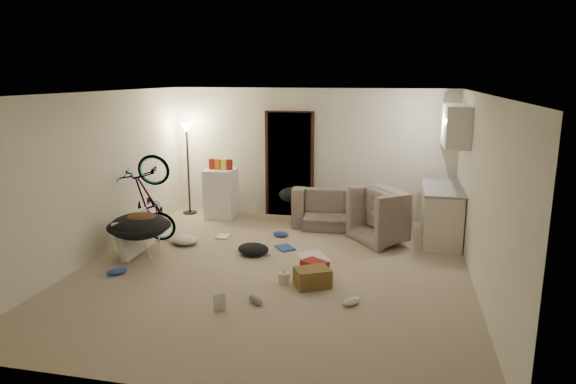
% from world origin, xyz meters
% --- Properties ---
extents(floor, '(5.50, 6.00, 0.02)m').
position_xyz_m(floor, '(0.00, 0.00, -0.01)').
color(floor, tan).
rests_on(floor, ground).
extents(ceiling, '(5.50, 6.00, 0.02)m').
position_xyz_m(ceiling, '(0.00, 0.00, 2.51)').
color(ceiling, white).
rests_on(ceiling, wall_back).
extents(wall_back, '(5.50, 0.02, 2.50)m').
position_xyz_m(wall_back, '(0.00, 3.01, 1.25)').
color(wall_back, silver).
rests_on(wall_back, floor).
extents(wall_front, '(5.50, 0.02, 2.50)m').
position_xyz_m(wall_front, '(0.00, -3.01, 1.25)').
color(wall_front, silver).
rests_on(wall_front, floor).
extents(wall_left, '(0.02, 6.00, 2.50)m').
position_xyz_m(wall_left, '(-2.76, 0.00, 1.25)').
color(wall_left, silver).
rests_on(wall_left, floor).
extents(wall_right, '(0.02, 6.00, 2.50)m').
position_xyz_m(wall_right, '(2.76, 0.00, 1.25)').
color(wall_right, silver).
rests_on(wall_right, floor).
extents(doorway, '(0.85, 0.10, 2.04)m').
position_xyz_m(doorway, '(-0.40, 2.97, 1.02)').
color(doorway, black).
rests_on(doorway, floor).
extents(door_trim, '(0.97, 0.04, 2.10)m').
position_xyz_m(door_trim, '(-0.40, 2.94, 1.02)').
color(door_trim, '#311911').
rests_on(door_trim, floor).
extents(floor_lamp, '(0.28, 0.28, 1.81)m').
position_xyz_m(floor_lamp, '(-2.40, 2.65, 1.31)').
color(floor_lamp, black).
rests_on(floor_lamp, floor).
extents(kitchen_counter, '(0.60, 1.50, 0.88)m').
position_xyz_m(kitchen_counter, '(2.43, 2.00, 0.44)').
color(kitchen_counter, beige).
rests_on(kitchen_counter, floor).
extents(counter_top, '(0.64, 1.54, 0.04)m').
position_xyz_m(counter_top, '(2.43, 2.00, 0.90)').
color(counter_top, gray).
rests_on(counter_top, kitchen_counter).
extents(kitchen_uppers, '(0.38, 1.40, 0.65)m').
position_xyz_m(kitchen_uppers, '(2.56, 2.00, 1.95)').
color(kitchen_uppers, beige).
rests_on(kitchen_uppers, wall_right).
extents(sofa, '(1.90, 0.84, 0.54)m').
position_xyz_m(sofa, '(0.74, 2.45, 0.27)').
color(sofa, '#353C35').
rests_on(sofa, floor).
extents(armchair, '(1.32, 1.35, 0.66)m').
position_xyz_m(armchair, '(1.67, 1.81, 0.33)').
color(armchair, '#353C35').
rests_on(armchair, floor).
extents(bicycle, '(1.61, 0.89, 0.88)m').
position_xyz_m(bicycle, '(-2.30, 0.79, 0.40)').
color(bicycle, black).
rests_on(bicycle, floor).
extents(book_asset, '(0.26, 0.27, 0.02)m').
position_xyz_m(book_asset, '(-0.36, -1.46, 0.01)').
color(book_asset, maroon).
rests_on(book_asset, floor).
extents(mini_fridge, '(0.58, 0.58, 0.95)m').
position_xyz_m(mini_fridge, '(-1.69, 2.55, 0.47)').
color(mini_fridge, white).
rests_on(mini_fridge, floor).
extents(snack_box_0, '(0.11, 0.08, 0.30)m').
position_xyz_m(snack_box_0, '(-1.86, 2.55, 1.00)').
color(snack_box_0, maroon).
rests_on(snack_box_0, mini_fridge).
extents(snack_box_1, '(0.12, 0.10, 0.30)m').
position_xyz_m(snack_box_1, '(-1.74, 2.55, 1.00)').
color(snack_box_1, '#B86017').
rests_on(snack_box_1, mini_fridge).
extents(snack_box_2, '(0.11, 0.08, 0.30)m').
position_xyz_m(snack_box_2, '(-1.62, 2.55, 1.00)').
color(snack_box_2, yellow).
rests_on(snack_box_2, mini_fridge).
extents(snack_box_3, '(0.11, 0.09, 0.30)m').
position_xyz_m(snack_box_3, '(-1.50, 2.55, 1.00)').
color(snack_box_3, maroon).
rests_on(snack_box_3, mini_fridge).
extents(saucer_chair, '(0.96, 0.96, 0.68)m').
position_xyz_m(saucer_chair, '(-2.12, 0.09, 0.40)').
color(saucer_chair, silver).
rests_on(saucer_chair, floor).
extents(hoodie, '(0.61, 0.57, 0.22)m').
position_xyz_m(hoodie, '(-2.07, 0.06, 0.60)').
color(hoodie, '#4B3019').
rests_on(hoodie, saucer_chair).
extents(sofa_drape, '(0.60, 0.51, 0.28)m').
position_xyz_m(sofa_drape, '(-0.21, 2.45, 0.54)').
color(sofa_drape, black).
rests_on(sofa_drape, sofa).
extents(tv_box, '(0.26, 0.94, 0.62)m').
position_xyz_m(tv_box, '(-2.30, 0.25, 0.31)').
color(tv_box, silver).
rests_on(tv_box, floor).
extents(drink_case_a, '(0.54, 0.50, 0.25)m').
position_xyz_m(drink_case_a, '(0.66, -0.47, 0.13)').
color(drink_case_a, brown).
rests_on(drink_case_a, floor).
extents(drink_case_b, '(0.42, 0.40, 0.20)m').
position_xyz_m(drink_case_b, '(0.61, -0.04, 0.10)').
color(drink_case_b, maroon).
rests_on(drink_case_b, floor).
extents(juicer, '(0.15, 0.15, 0.21)m').
position_xyz_m(juicer, '(0.26, -0.44, 0.09)').
color(juicer, beige).
rests_on(juicer, floor).
extents(newspaper, '(0.63, 0.67, 0.01)m').
position_xyz_m(newspaper, '(0.47, 0.66, 0.00)').
color(newspaper, silver).
rests_on(newspaper, floor).
extents(book_blue, '(0.38, 0.39, 0.03)m').
position_xyz_m(book_blue, '(-0.03, 0.93, 0.02)').
color(book_blue, '#294B97').
rests_on(book_blue, floor).
extents(book_white, '(0.23, 0.29, 0.03)m').
position_xyz_m(book_white, '(-1.21, 1.29, 0.01)').
color(book_white, silver).
rests_on(book_white, floor).
extents(shoe_0, '(0.29, 0.12, 0.11)m').
position_xyz_m(shoe_0, '(-0.24, 1.51, 0.05)').
color(shoe_0, '#294B97').
rests_on(shoe_0, floor).
extents(shoe_1, '(0.26, 0.31, 0.11)m').
position_xyz_m(shoe_1, '(0.07, 2.16, 0.05)').
color(shoe_1, slate).
rests_on(shoe_1, floor).
extents(shoe_2, '(0.28, 0.30, 0.11)m').
position_xyz_m(shoe_2, '(-2.09, -0.65, 0.05)').
color(shoe_2, '#294B97').
rests_on(shoe_2, floor).
extents(shoe_3, '(0.27, 0.25, 0.10)m').
position_xyz_m(shoe_3, '(0.07, -1.13, 0.05)').
color(shoe_3, slate).
rests_on(shoe_3, floor).
extents(shoe_4, '(0.27, 0.27, 0.10)m').
position_xyz_m(shoe_4, '(1.22, -0.92, 0.05)').
color(shoe_4, white).
rests_on(shoe_4, floor).
extents(clothes_lump_a, '(0.63, 0.59, 0.16)m').
position_xyz_m(clothes_lump_a, '(-0.46, 0.58, 0.08)').
color(clothes_lump_a, black).
rests_on(clothes_lump_a, floor).
extents(clothes_lump_c, '(0.58, 0.54, 0.14)m').
position_xyz_m(clothes_lump_c, '(-1.71, 0.81, 0.07)').
color(clothes_lump_c, silver).
rests_on(clothes_lump_c, floor).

